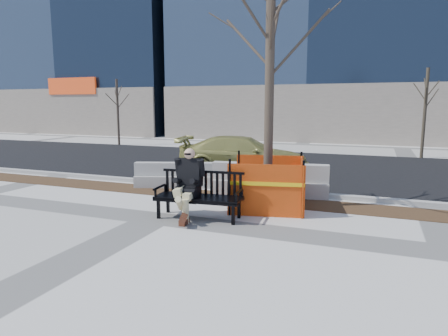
{
  "coord_description": "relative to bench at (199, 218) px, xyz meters",
  "views": [
    {
      "loc": [
        4.72,
        -7.78,
        2.64
      ],
      "look_at": [
        1.33,
        0.97,
        1.13
      ],
      "focal_mm": 31.71,
      "sensor_mm": 36.0,
      "label": 1
    }
  ],
  "objects": [
    {
      "name": "far_tree_right",
      "position": [
        5.91,
        13.55,
        0.0
      ],
      "size": [
        2.11,
        2.11,
        4.73
      ],
      "primitive_type": null,
      "rotation": [
        0.0,
        0.0,
        0.23
      ],
      "color": "#403729",
      "rests_on": "ground"
    },
    {
      "name": "curb",
      "position": [
        -0.93,
        3.18,
        0.06
      ],
      "size": [
        60.0,
        0.25,
        0.12
      ],
      "primitive_type": "cube",
      "color": "#9E9B93",
      "rests_on": "ground"
    },
    {
      "name": "seated_man",
      "position": [
        -0.28,
        0.03,
        0.0
      ],
      "size": [
        0.81,
        1.24,
        1.65
      ],
      "primitive_type": null,
      "rotation": [
        0.0,
        0.0,
        0.09
      ],
      "color": "black",
      "rests_on": "ground"
    },
    {
      "name": "sedan",
      "position": [
        -0.92,
        6.06,
        0.0
      ],
      "size": [
        5.28,
        2.97,
        1.44
      ],
      "primitive_type": "imported",
      "rotation": [
        0.0,
        0.0,
        1.77
      ],
      "color": "#9E9A4A",
      "rests_on": "ground"
    },
    {
      "name": "tree_fence",
      "position": [
        1.24,
        1.52,
        0.0
      ],
      "size": [
        3.24,
        3.24,
        6.85
      ],
      "primitive_type": null,
      "rotation": [
        0.0,
        0.0,
        0.21
      ],
      "color": "#FF4912",
      "rests_on": "ground"
    },
    {
      "name": "jersey_barrier_right",
      "position": [
        0.94,
        2.88,
        0.0
      ],
      "size": [
        3.42,
        1.19,
        0.96
      ],
      "primitive_type": null,
      "rotation": [
        0.0,
        0.0,
        0.16
      ],
      "color": "#9F9C95",
      "rests_on": "ground"
    },
    {
      "name": "far_tree_left",
      "position": [
        -12.08,
        13.62,
        0.0
      ],
      "size": [
        1.99,
        1.99,
        4.6
      ],
      "primitive_type": null,
      "rotation": [
        0.0,
        0.0,
        -0.19
      ],
      "color": "#4B3D30",
      "rests_on": "ground"
    },
    {
      "name": "asphalt_street",
      "position": [
        -0.93,
        8.43,
        0.0
      ],
      "size": [
        60.0,
        10.4,
        0.01
      ],
      "primitive_type": "cube",
      "color": "black",
      "rests_on": "ground"
    },
    {
      "name": "jersey_barrier_left",
      "position": [
        -2.08,
        2.99,
        0.0
      ],
      "size": [
        2.86,
        1.46,
        0.81
      ],
      "primitive_type": null,
      "rotation": [
        0.0,
        0.0,
        0.33
      ],
      "color": "#A5A29A",
      "rests_on": "ground"
    },
    {
      "name": "bench",
      "position": [
        0.0,
        0.0,
        0.0
      ],
      "size": [
        2.13,
        0.93,
        1.1
      ],
      "primitive_type": null,
      "rotation": [
        0.0,
        0.0,
        0.09
      ],
      "color": "black",
      "rests_on": "ground"
    },
    {
      "name": "ground",
      "position": [
        -0.93,
        -0.37,
        0.0
      ],
      "size": [
        120.0,
        120.0,
        0.0
      ],
      "primitive_type": "plane",
      "color": "beige",
      "rests_on": "ground"
    },
    {
      "name": "mulch_strip",
      "position": [
        -0.93,
        2.23,
        0.0
      ],
      "size": [
        40.0,
        1.2,
        0.02
      ],
      "primitive_type": "cube",
      "color": "#47301C",
      "rests_on": "ground"
    }
  ]
}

